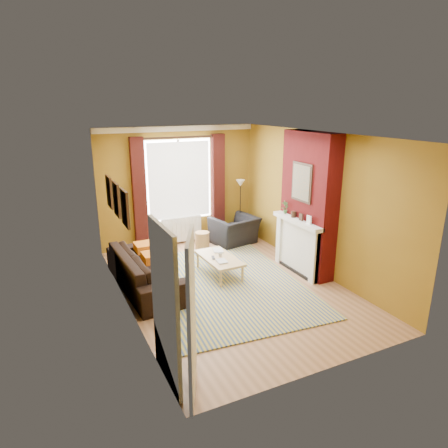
{
  "coord_description": "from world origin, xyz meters",
  "views": [
    {
      "loc": [
        -3.07,
        -6.14,
        3.33
      ],
      "look_at": [
        0.0,
        0.25,
        1.15
      ],
      "focal_mm": 32.0,
      "sensor_mm": 36.0,
      "label": 1
    }
  ],
  "objects_px": {
    "sofa": "(146,270)",
    "coffee_table": "(219,259)",
    "armchair": "(234,230)",
    "floor_lamp": "(240,192)",
    "wicker_stool": "(202,241)"
  },
  "relations": [
    {
      "from": "armchair",
      "to": "coffee_table",
      "type": "relative_size",
      "value": 0.86
    },
    {
      "from": "sofa",
      "to": "coffee_table",
      "type": "xyz_separation_m",
      "value": [
        1.44,
        -0.11,
        0.0
      ]
    },
    {
      "from": "armchair",
      "to": "coffee_table",
      "type": "bearing_deg",
      "value": 42.48
    },
    {
      "from": "coffee_table",
      "to": "floor_lamp",
      "type": "distance_m",
      "value": 2.52
    },
    {
      "from": "coffee_table",
      "to": "floor_lamp",
      "type": "relative_size",
      "value": 0.79
    },
    {
      "from": "coffee_table",
      "to": "wicker_stool",
      "type": "distance_m",
      "value": 1.53
    },
    {
      "from": "armchair",
      "to": "wicker_stool",
      "type": "relative_size",
      "value": 2.44
    },
    {
      "from": "armchair",
      "to": "wicker_stool",
      "type": "xyz_separation_m",
      "value": [
        -0.87,
        -0.04,
        -0.12
      ]
    },
    {
      "from": "wicker_stool",
      "to": "floor_lamp",
      "type": "distance_m",
      "value": 1.58
    },
    {
      "from": "armchair",
      "to": "coffee_table",
      "type": "xyz_separation_m",
      "value": [
        -1.13,
        -1.55,
        0.02
      ]
    },
    {
      "from": "sofa",
      "to": "armchair",
      "type": "bearing_deg",
      "value": -63.66
    },
    {
      "from": "armchair",
      "to": "wicker_stool",
      "type": "bearing_deg",
      "value": -8.47
    },
    {
      "from": "armchair",
      "to": "wicker_stool",
      "type": "height_order",
      "value": "armchair"
    },
    {
      "from": "sofa",
      "to": "wicker_stool",
      "type": "xyz_separation_m",
      "value": [
        1.71,
        1.39,
        -0.14
      ]
    },
    {
      "from": "sofa",
      "to": "floor_lamp",
      "type": "distance_m",
      "value": 3.5
    }
  ]
}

